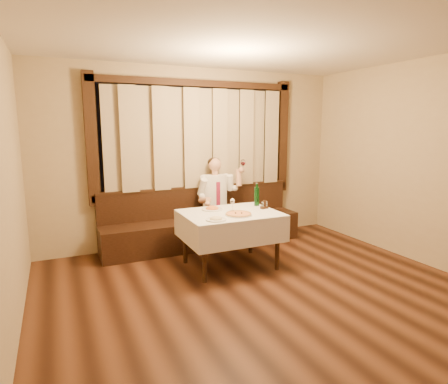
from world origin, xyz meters
name	(u,v)px	position (x,y,z in m)	size (l,w,h in m)	color
room	(258,162)	(0.00, 0.97, 1.50)	(5.01, 6.01, 2.81)	black
banquette	(203,226)	(0.00, 2.72, 0.31)	(3.20, 0.61, 0.94)	black
dining_table	(230,220)	(0.00, 1.70, 0.65)	(1.27, 0.97, 0.76)	black
pizza	(238,214)	(0.03, 1.50, 0.77)	(0.35, 0.35, 0.04)	white
pasta_red	(212,207)	(-0.16, 1.93, 0.80)	(0.29, 0.29, 0.10)	white
pasta_cream	(216,217)	(-0.34, 1.38, 0.79)	(0.25, 0.25, 0.09)	white
green_bottle	(257,196)	(0.53, 1.92, 0.90)	(0.07, 0.07, 0.33)	#104C17
table_wine_glass	(232,202)	(0.07, 1.77, 0.88)	(0.07, 0.07, 0.17)	white
cruet_caddy	(264,206)	(0.53, 1.70, 0.80)	(0.11, 0.07, 0.12)	black
seated_man	(217,195)	(0.22, 2.63, 0.82)	(0.77, 0.57, 1.40)	black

